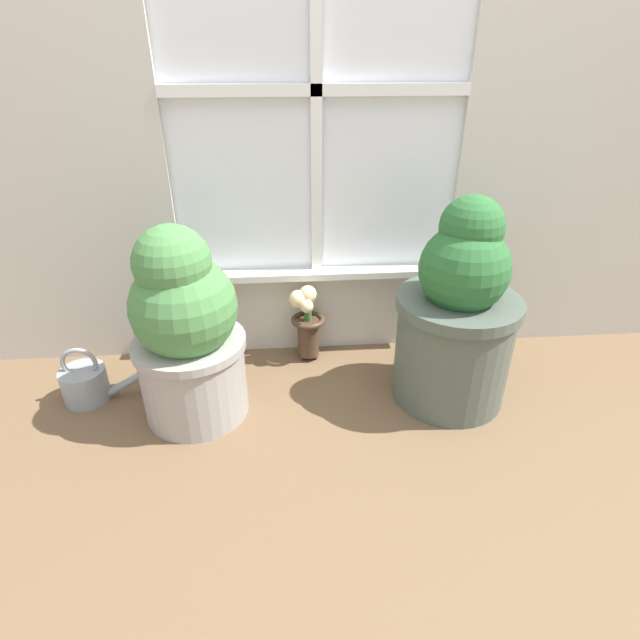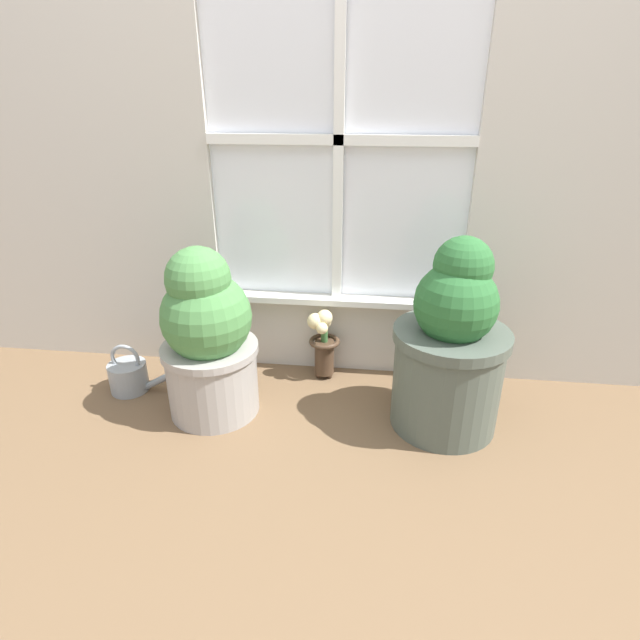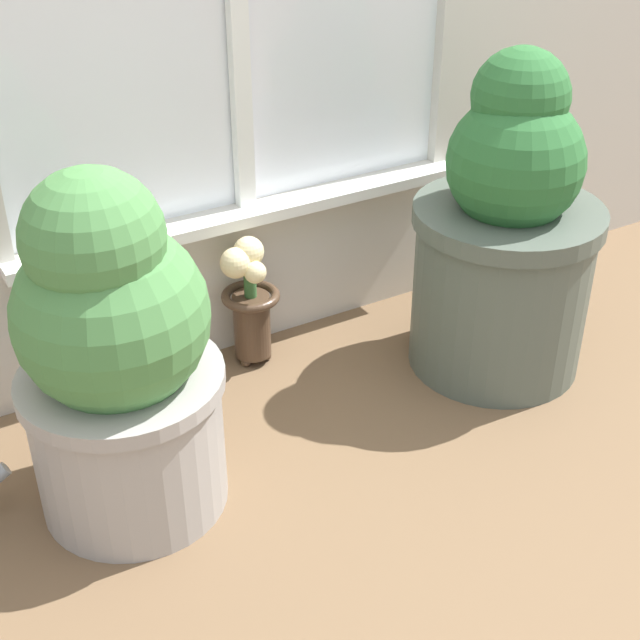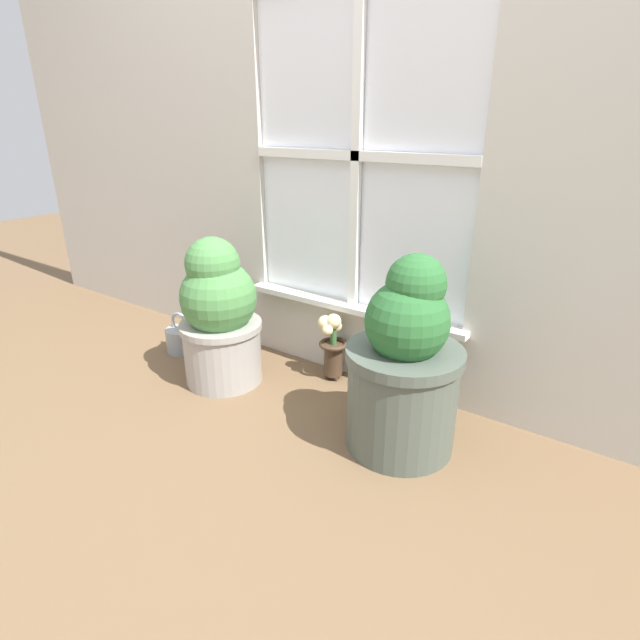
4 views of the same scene
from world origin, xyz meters
name	(u,v)px [view 2 (image 2 of 4)]	position (x,y,z in m)	size (l,w,h in m)	color
ground_plane	(320,448)	(0.00, 0.00, 0.00)	(10.00, 10.00, 0.00)	brown
wall_with_window	(341,22)	(0.00, 0.56, 1.27)	(4.40, 0.10, 2.50)	beige
potted_plant_left	(208,338)	(-0.41, 0.18, 0.29)	(0.34, 0.34, 0.62)	#9E9993
potted_plant_right	(450,349)	(0.41, 0.20, 0.29)	(0.38, 0.38, 0.67)	#4C564C
flower_vase	(323,341)	(-0.04, 0.46, 0.16)	(0.13, 0.12, 0.29)	#473323
watering_can	(129,376)	(-0.78, 0.26, 0.06)	(0.26, 0.14, 0.20)	gray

